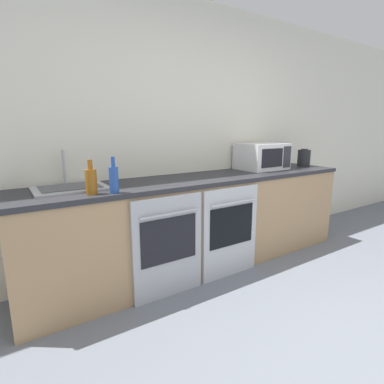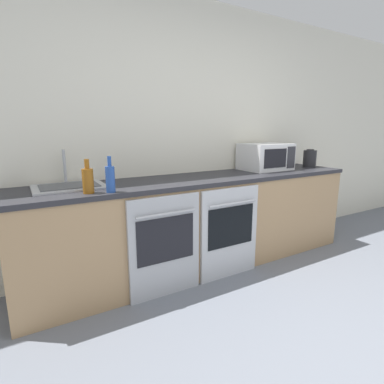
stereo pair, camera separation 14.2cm
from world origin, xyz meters
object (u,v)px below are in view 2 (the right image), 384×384
Objects in this scene: oven_right at (230,232)px; sink at (69,186)px; bottle_blue at (110,178)px; microwave at (265,157)px; kettle at (310,159)px; bottle_amber at (88,180)px; oven_left at (165,246)px.

sink is at bearing 161.87° from oven_right.
sink is (-0.24, 0.34, -0.09)m from bottle_blue.
microwave reaches higher than kettle.
kettle is at bearing 5.78° from bottle_blue.
kettle is at bearing 4.44° from bottle_amber.
microwave reaches higher than bottle_blue.
bottle_amber is at bearing -175.56° from kettle.
kettle is 2.72m from sink.
oven_right is 1.10m from microwave.
bottle_amber is 0.32m from sink.
oven_right is 1.32m from bottle_amber.
sink is (-2.08, -0.00, -0.13)m from microwave.
oven_right is 3.43× the size of bottle_amber.
bottle_blue is 1.24× the size of kettle.
sink is (-0.09, 0.29, -0.08)m from bottle_amber.
bottle_amber is (-1.19, 0.13, 0.57)m from oven_right.
microwave is 2.48× the size of kettle.
oven_left is 0.90m from sink.
bottle_blue is at bearing -169.45° from microwave.
kettle reaches higher than oven_left.
bottle_amber is 0.46× the size of sink.
oven_left is 1.64m from microwave.
oven_left is at bearing -171.04° from kettle.
bottle_amber is at bearing -171.53° from microwave.
bottle_blue is at bearing -55.27° from sink.
kettle is 0.40× the size of sink.
oven_right is 1.58× the size of sink.
bottle_blue is (-0.39, 0.08, 0.58)m from oven_left.
oven_right is 3.97× the size of kettle.
microwave is at bearing 10.55° from bottle_blue.
bottle_amber is at bearing 166.87° from oven_left.
kettle is (2.09, 0.33, 0.58)m from oven_left.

